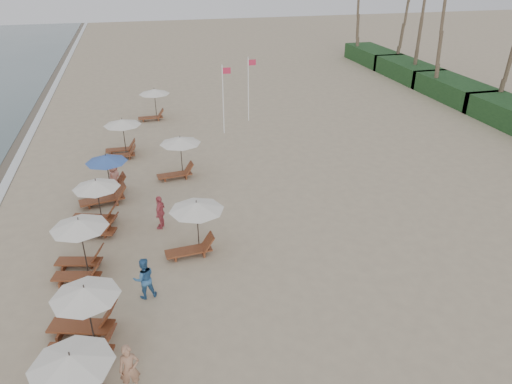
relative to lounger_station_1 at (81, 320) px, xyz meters
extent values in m
plane|color=tan|center=(6.23, -0.14, -1.01)|extent=(160.00, 160.00, 0.00)
cube|color=#193D1C|center=(28.23, 21.86, -0.21)|extent=(3.20, 8.00, 1.60)
cube|color=#193D1C|center=(28.23, 29.36, -0.21)|extent=(3.20, 8.00, 1.60)
cube|color=#193D1C|center=(28.23, 36.86, -0.21)|extent=(3.20, 8.00, 1.60)
cylinder|color=brown|center=(29.13, 17.86, 3.89)|extent=(0.36, 0.36, 9.80)
cylinder|color=brown|center=(27.33, 23.06, 4.29)|extent=(0.36, 0.36, 10.60)
cylinder|color=brown|center=(28.23, 28.26, 4.69)|extent=(0.36, 0.36, 11.40)
cylinder|color=brown|center=(29.13, 33.46, 3.49)|extent=(0.36, 0.36, 9.00)
cylinder|color=brown|center=(27.33, 38.66, 3.89)|extent=(0.36, 0.36, 9.80)
cone|color=silver|center=(0.10, -2.63, 0.97)|extent=(2.19, 2.19, 0.35)
cylinder|color=black|center=(0.28, 0.00, 0.06)|extent=(0.05, 0.05, 2.14)
cone|color=silver|center=(0.28, 0.00, 1.03)|extent=(2.12, 2.12, 0.35)
cylinder|color=black|center=(-0.16, 3.96, 0.14)|extent=(0.05, 0.05, 2.30)
cone|color=silver|center=(-0.16, 3.96, 1.19)|extent=(2.15, 2.15, 0.35)
cylinder|color=black|center=(0.30, 7.25, 0.15)|extent=(0.05, 0.05, 2.31)
cone|color=silver|center=(0.30, 7.25, 1.20)|extent=(2.03, 2.03, 0.35)
cylinder|color=black|center=(0.62, 10.19, 0.12)|extent=(0.05, 0.05, 2.26)
cone|color=#3A5DAD|center=(0.62, 10.19, 1.15)|extent=(2.03, 2.03, 0.35)
cylinder|color=black|center=(1.38, 15.83, 0.10)|extent=(0.05, 0.05, 2.22)
cone|color=silver|center=(1.38, 15.83, 1.11)|extent=(2.22, 2.22, 0.35)
cylinder|color=black|center=(4.25, 4.51, 0.07)|extent=(0.05, 0.05, 2.15)
cone|color=silver|center=(4.25, 4.51, 1.04)|extent=(2.24, 2.24, 0.35)
cylinder|color=black|center=(4.40, 12.11, 0.07)|extent=(0.05, 0.05, 2.15)
cone|color=silver|center=(4.40, 12.11, 1.04)|extent=(2.24, 2.24, 0.35)
cylinder|color=black|center=(3.63, 22.64, 0.07)|extent=(0.05, 0.05, 2.15)
cone|color=silver|center=(3.63, 22.64, 1.04)|extent=(2.24, 2.24, 0.35)
imported|color=#AC7A5D|center=(1.41, -2.13, -0.21)|extent=(0.60, 0.41, 1.59)
imported|color=#316294|center=(1.97, 1.94, -0.20)|extent=(0.87, 0.73, 1.60)
imported|color=#BD4B56|center=(2.86, 6.67, -0.21)|extent=(0.72, 1.01, 1.59)
imported|color=tan|center=(0.81, 10.92, -0.20)|extent=(0.88, 0.93, 1.61)
cylinder|color=silver|center=(7.93, 18.33, 1.31)|extent=(0.08, 0.08, 4.64)
cube|color=#BD2342|center=(8.21, 18.33, 3.23)|extent=(0.55, 0.02, 0.40)
cylinder|color=silver|center=(10.18, 20.54, 1.30)|extent=(0.08, 0.08, 4.61)
cube|color=#BD2342|center=(10.46, 20.54, 3.20)|extent=(0.55, 0.02, 0.40)
camera|label=1|loc=(2.49, -12.23, 10.13)|focal=33.34mm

